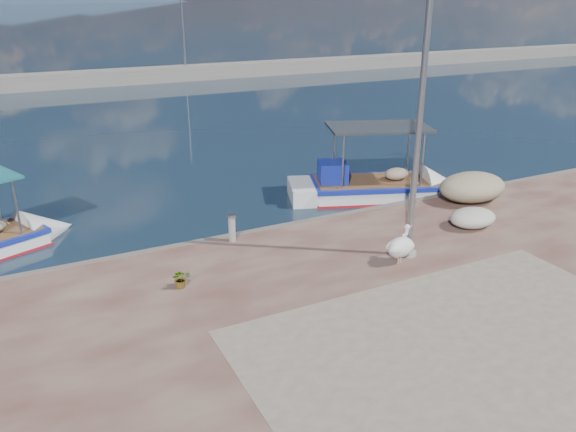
# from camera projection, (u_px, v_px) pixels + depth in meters

# --- Properties ---
(ground) EXTENTS (1400.00, 1400.00, 0.00)m
(ground) POSITION_uv_depth(u_px,v_px,m) (362.00, 323.00, 12.83)
(ground) COLOR #162635
(ground) RESTS_ON ground
(quay_patch) EXTENTS (9.00, 7.00, 0.01)m
(quay_patch) POSITION_uv_depth(u_px,v_px,m) (496.00, 365.00, 10.56)
(quay_patch) COLOR gray
(quay_patch) RESTS_ON quay
(breakwater) EXTENTS (120.00, 2.20, 7.50)m
(breakwater) POSITION_uv_depth(u_px,v_px,m) (91.00, 79.00, 45.90)
(breakwater) COLOR gray
(breakwater) RESTS_ON ground
(boat_right) EXTENTS (6.80, 4.22, 3.11)m
(boat_right) POSITION_uv_depth(u_px,v_px,m) (373.00, 191.00, 20.78)
(boat_right) COLOR white
(boat_right) RESTS_ON ground
(pelican) EXTENTS (1.04, 0.73, 1.00)m
(pelican) POSITION_uv_depth(u_px,v_px,m) (401.00, 246.00, 14.43)
(pelican) COLOR tan
(pelican) RESTS_ON quay
(lamp_post) EXTENTS (0.44, 0.96, 7.00)m
(lamp_post) POSITION_uv_depth(u_px,v_px,m) (418.00, 134.00, 13.88)
(lamp_post) COLOR gray
(lamp_post) RESTS_ON quay
(bollard_near) EXTENTS (0.26, 0.26, 0.80)m
(bollard_near) POSITION_uv_depth(u_px,v_px,m) (232.00, 227.00, 15.75)
(bollard_near) COLOR gray
(bollard_near) RESTS_ON quay
(potted_plant) EXTENTS (0.47, 0.42, 0.47)m
(potted_plant) POSITION_uv_depth(u_px,v_px,m) (181.00, 278.00, 13.30)
(potted_plant) COLOR #33722D
(potted_plant) RESTS_ON quay
(net_pile_c) EXTENTS (2.43, 1.73, 0.95)m
(net_pile_c) POSITION_uv_depth(u_px,v_px,m) (472.00, 187.00, 18.86)
(net_pile_c) COLOR #B7AD88
(net_pile_c) RESTS_ON quay
(net_pile_d) EXTENTS (1.48, 1.11, 0.56)m
(net_pile_d) POSITION_uv_depth(u_px,v_px,m) (473.00, 218.00, 16.80)
(net_pile_d) COLOR beige
(net_pile_d) RESTS_ON quay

